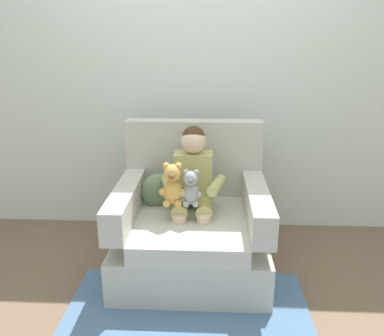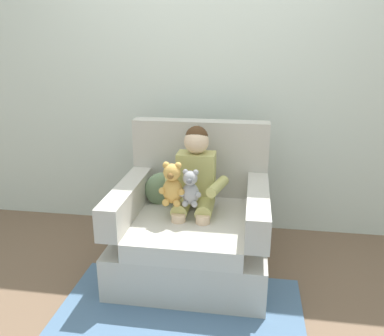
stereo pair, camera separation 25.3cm
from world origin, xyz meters
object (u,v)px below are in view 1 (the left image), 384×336
at_px(plush_grey, 191,189).
at_px(plush_honey, 173,185).
at_px(armchair, 192,226).
at_px(throw_pillow, 159,191).
at_px(seated_child, 193,181).

relative_size(plush_grey, plush_honey, 0.85).
height_order(armchair, plush_grey, armchair).
distance_m(plush_honey, throw_pillow, 0.32).
bearing_deg(seated_child, plush_grey, -94.34).
distance_m(armchair, throw_pillow, 0.35).
bearing_deg(plush_honey, throw_pillow, 115.63).
height_order(seated_child, throw_pillow, seated_child).
bearing_deg(plush_honey, seated_child, 53.22).
distance_m(seated_child, plush_honey, 0.21).
bearing_deg(armchair, throw_pillow, 151.83).
bearing_deg(plush_honey, plush_grey, 1.00).
distance_m(seated_child, throw_pillow, 0.29).
bearing_deg(armchair, plush_grey, -89.27).
bearing_deg(throw_pillow, plush_honey, -64.51).
bearing_deg(throw_pillow, seated_child, -21.70).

